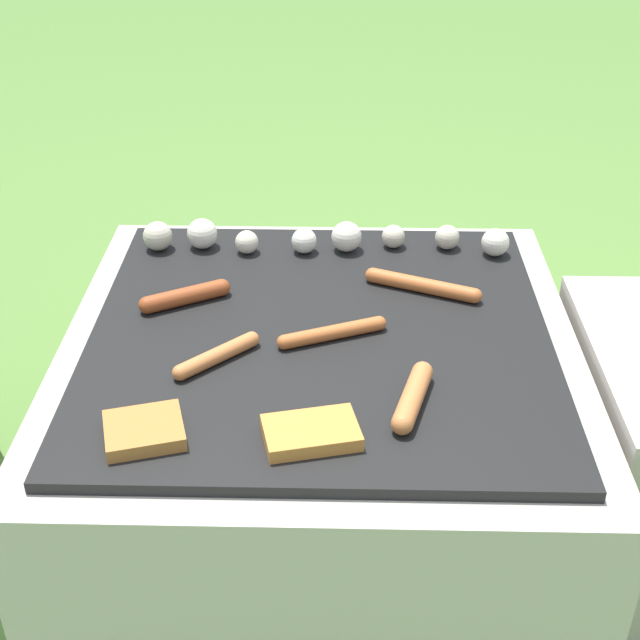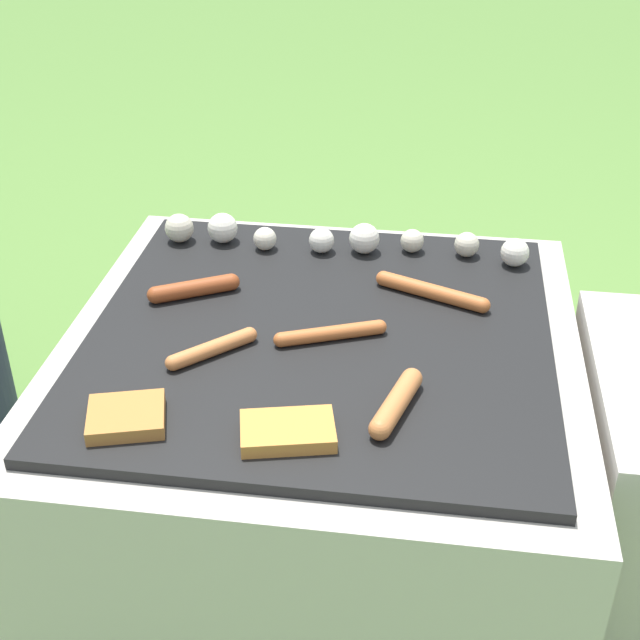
# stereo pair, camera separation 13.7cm
# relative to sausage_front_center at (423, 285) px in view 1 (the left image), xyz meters

# --- Properties ---
(ground_plane) EXTENTS (14.00, 14.00, 0.00)m
(ground_plane) POSITION_rel_sausage_front_center_xyz_m (-0.17, -0.13, -0.43)
(ground_plane) COLOR #567F38
(grill) EXTENTS (0.81, 0.81, 0.42)m
(grill) POSITION_rel_sausage_front_center_xyz_m (-0.17, -0.13, -0.22)
(grill) COLOR #B2AA9E
(grill) RESTS_ON ground_plane
(sausage_front_right) EXTENTS (0.12, 0.11, 0.02)m
(sausage_front_right) POSITION_rel_sausage_front_center_xyz_m (-0.32, -0.21, -0.00)
(sausage_front_right) COLOR #C6753D
(sausage_front_right) RESTS_ON grill
(sausage_front_center) EXTENTS (0.19, 0.09, 0.03)m
(sausage_front_center) POSITION_rel_sausage_front_center_xyz_m (0.00, 0.00, 0.00)
(sausage_front_center) COLOR #B7602D
(sausage_front_center) RESTS_ON grill
(sausage_back_center) EXTENTS (0.14, 0.09, 0.03)m
(sausage_back_center) POSITION_rel_sausage_front_center_xyz_m (-0.39, -0.05, 0.00)
(sausage_back_center) COLOR #93421E
(sausage_back_center) RESTS_ON grill
(sausage_mid_right) EXTENTS (0.07, 0.15, 0.03)m
(sausage_mid_right) POSITION_rel_sausage_front_center_xyz_m (-0.04, -0.31, 0.00)
(sausage_mid_right) COLOR #C6753D
(sausage_mid_right) RESTS_ON grill
(sausage_front_left) EXTENTS (0.17, 0.08, 0.02)m
(sausage_front_left) POSITION_rel_sausage_front_center_xyz_m (-0.15, -0.15, -0.00)
(sausage_front_left) COLOR #B7602D
(sausage_front_left) RESTS_ON grill
(bread_slice_center) EXTENTS (0.14, 0.10, 0.02)m
(bread_slice_center) POSITION_rel_sausage_front_center_xyz_m (-0.17, -0.39, -0.00)
(bread_slice_center) COLOR #D18438
(bread_slice_center) RESTS_ON grill
(bread_slice_right) EXTENTS (0.12, 0.11, 0.02)m
(bread_slice_right) POSITION_rel_sausage_front_center_xyz_m (-0.39, -0.39, -0.00)
(bread_slice_right) COLOR #B27033
(bread_slice_right) RESTS_ON grill
(mushroom_row) EXTENTS (0.66, 0.07, 0.05)m
(mushroom_row) POSITION_rel_sausage_front_center_xyz_m (-0.19, 0.15, 0.01)
(mushroom_row) COLOR beige
(mushroom_row) RESTS_ON grill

